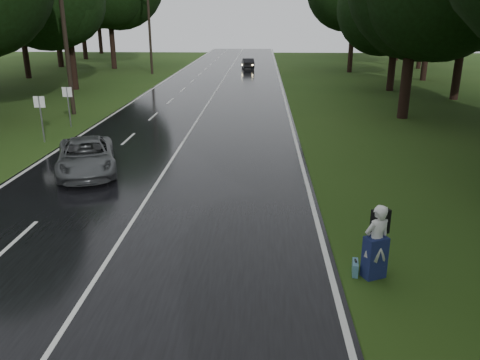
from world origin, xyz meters
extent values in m
plane|color=#274213|center=(0.00, 0.00, 0.00)|extent=(160.00, 160.00, 0.00)
cube|color=black|center=(0.00, 20.00, 0.02)|extent=(12.00, 140.00, 0.04)
cube|color=silver|center=(0.00, 20.00, 0.04)|extent=(0.12, 140.00, 0.01)
imported|color=#474A4C|center=(-3.16, 8.32, 0.71)|extent=(3.72, 5.32, 1.35)
imported|color=black|center=(2.20, 50.61, 0.67)|extent=(1.75, 3.95, 1.26)
imported|color=silver|center=(6.84, 0.44, 0.96)|extent=(0.83, 0.71, 1.92)
cube|color=navy|center=(6.84, 0.44, 0.54)|extent=(0.64, 0.55, 1.07)
cube|color=black|center=(6.96, 0.70, 1.38)|extent=(0.49, 0.39, 0.61)
cube|color=teal|center=(6.41, 0.56, 0.17)|extent=(0.20, 0.49, 0.34)
camera|label=1|loc=(4.01, -10.11, 6.11)|focal=35.57mm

